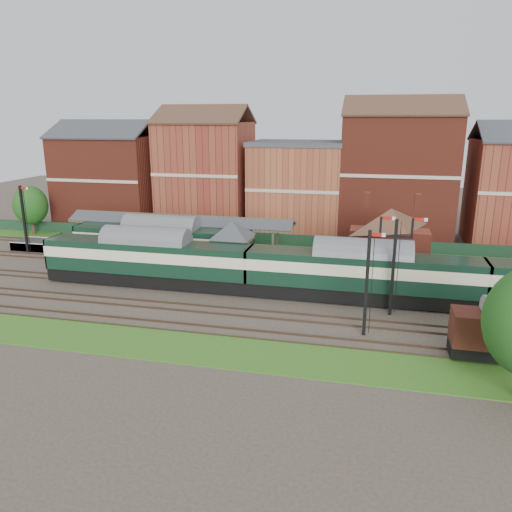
% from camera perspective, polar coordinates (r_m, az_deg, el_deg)
% --- Properties ---
extents(ground, '(160.00, 160.00, 0.00)m').
position_cam_1_polar(ground, '(46.14, -0.13, -4.27)').
color(ground, '#473D33').
rests_on(ground, ground).
extents(grass_back, '(90.00, 4.50, 0.06)m').
position_cam_1_polar(grass_back, '(61.11, 3.31, 0.74)').
color(grass_back, '#2D6619').
rests_on(grass_back, ground).
extents(grass_front, '(90.00, 5.00, 0.06)m').
position_cam_1_polar(grass_front, '(35.47, -4.66, -10.65)').
color(grass_front, '#2D6619').
rests_on(grass_front, ground).
extents(fence, '(90.00, 0.12, 1.50)m').
position_cam_1_polar(fence, '(62.85, 3.64, 1.83)').
color(fence, '#193823').
rests_on(fence, ground).
extents(platform, '(55.00, 3.40, 1.00)m').
position_cam_1_polar(platform, '(56.18, -2.81, -0.09)').
color(platform, '#2D2D2D').
rests_on(platform, ground).
extents(signal_box, '(5.40, 5.40, 6.00)m').
position_cam_1_polar(signal_box, '(48.91, -2.68, 0.79)').
color(signal_box, '#677E59').
rests_on(signal_box, ground).
extents(brick_hut, '(3.20, 2.64, 2.94)m').
position_cam_1_polar(brick_hut, '(47.99, 6.59, -2.08)').
color(brick_hut, maroon).
rests_on(brick_hut, ground).
extents(station_building, '(8.10, 8.10, 5.90)m').
position_cam_1_polar(station_building, '(53.32, 15.01, 2.36)').
color(station_building, maroon).
rests_on(station_building, platform).
extents(canopy, '(26.00, 3.89, 4.08)m').
position_cam_1_polar(canopy, '(57.13, -8.68, 4.22)').
color(canopy, '#41472C').
rests_on(canopy, platform).
extents(semaphore_bracket, '(3.60, 0.25, 8.18)m').
position_cam_1_polar(semaphore_bracket, '(41.29, 15.53, -0.51)').
color(semaphore_bracket, black).
rests_on(semaphore_bracket, ground).
extents(semaphore_platform_end, '(1.23, 0.25, 8.00)m').
position_cam_1_polar(semaphore_platform_end, '(65.20, -24.99, 3.96)').
color(semaphore_platform_end, black).
rests_on(semaphore_platform_end, ground).
extents(semaphore_siding, '(1.23, 0.25, 8.00)m').
position_cam_1_polar(semaphore_siding, '(37.07, 12.59, -2.91)').
color(semaphore_siding, black).
rests_on(semaphore_siding, ground).
extents(town_backdrop, '(69.00, 10.00, 16.00)m').
position_cam_1_polar(town_backdrop, '(68.54, 4.57, 8.28)').
color(town_backdrop, maroon).
rests_on(town_backdrop, ground).
extents(dmu_train, '(60.28, 3.16, 4.63)m').
position_cam_1_polar(dmu_train, '(44.19, 11.97, -1.85)').
color(dmu_train, black).
rests_on(dmu_train, ground).
extents(platform_railcar, '(19.57, 3.08, 4.51)m').
position_cam_1_polar(platform_railcar, '(54.98, -10.70, 1.59)').
color(platform_railcar, black).
rests_on(platform_railcar, ground).
extents(goods_van_a, '(5.62, 2.43, 3.41)m').
position_cam_1_polar(goods_van_a, '(36.97, 25.73, -7.85)').
color(goods_van_a, black).
rests_on(goods_van_a, ground).
extents(tree_back, '(4.56, 4.56, 6.67)m').
position_cam_1_polar(tree_back, '(75.13, -24.36, 5.30)').
color(tree_back, '#382619').
rests_on(tree_back, ground).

